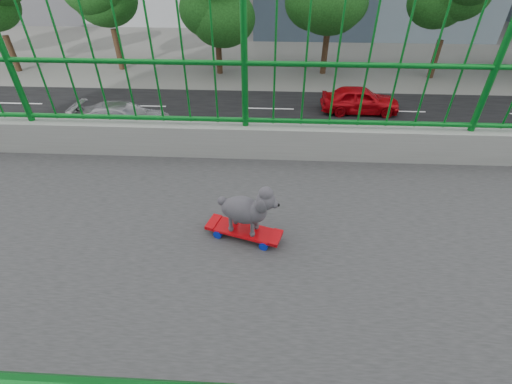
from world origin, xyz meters
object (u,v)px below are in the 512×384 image
at_px(poodle, 246,209).
at_px(car_3, 124,118).
at_px(car_1, 69,188).
at_px(car_7, 191,151).
at_px(car_4, 360,100).
at_px(car_2, 464,158).
at_px(skateboard, 244,231).
at_px(car_0, 332,258).
at_px(car_5, 311,257).

bearing_deg(poodle, car_3, -136.12).
height_order(car_1, car_7, car_1).
relative_size(car_1, car_4, 0.93).
xyz_separation_m(car_2, car_4, (-6.40, -3.41, 0.10)).
relative_size(skateboard, car_0, 0.13).
distance_m(car_4, car_7, 10.96).
xyz_separation_m(car_1, car_7, (-3.20, 4.16, -0.01)).
height_order(skateboard, poodle, poodle).
relative_size(poodle, car_7, 0.09).
xyz_separation_m(car_1, car_5, (3.20, 9.22, 0.03)).
height_order(car_5, car_7, car_5).
xyz_separation_m(car_3, car_7, (3.20, 4.27, -0.07)).
relative_size(poodle, car_0, 0.10).
xyz_separation_m(skateboard, car_5, (-5.74, 1.48, -6.32)).
bearing_deg(car_2, car_5, 131.45).
distance_m(poodle, car_5, 8.82).
height_order(skateboard, car_0, skateboard).
height_order(car_0, car_5, car_5).
xyz_separation_m(skateboard, car_3, (-15.34, -7.84, -6.30)).
xyz_separation_m(poodle, car_7, (-12.15, -3.60, -6.57)).
bearing_deg(car_0, car_5, -90.00).
bearing_deg(car_4, car_7, 125.73).
bearing_deg(car_4, car_5, 163.32).
height_order(poodle, car_3, poodle).
bearing_deg(car_0, car_1, -108.01).
distance_m(car_0, car_2, 9.21).
height_order(car_0, car_1, car_0).
distance_m(skateboard, car_2, 16.26).
xyz_separation_m(poodle, car_3, (-15.35, -7.86, -6.50)).
distance_m(car_2, car_5, 9.67).
bearing_deg(car_3, car_4, -76.34).
relative_size(car_3, car_7, 1.10).
xyz_separation_m(car_5, car_7, (-6.40, -5.06, -0.05)).
xyz_separation_m(car_4, car_5, (12.80, -3.84, -0.05)).
bearing_deg(car_3, car_7, -126.87).
xyz_separation_m(car_0, car_3, (-9.60, -9.95, 0.03)).
distance_m(poodle, car_1, 13.54).
bearing_deg(skateboard, car_7, -146.84).
bearing_deg(car_1, skateboard, 40.87).
distance_m(car_1, car_5, 9.76).
relative_size(poodle, car_2, 0.08).
xyz_separation_m(car_1, car_3, (-6.40, -0.10, 0.06)).
bearing_deg(car_1, car_5, 70.86).
distance_m(car_1, car_7, 5.25).
distance_m(car_5, car_7, 8.16).
relative_size(car_3, car_4, 1.14).
bearing_deg(car_5, poodle, -14.28).
bearing_deg(car_7, car_5, -141.67).
height_order(poodle, car_1, poodle).
height_order(car_0, car_7, car_0).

